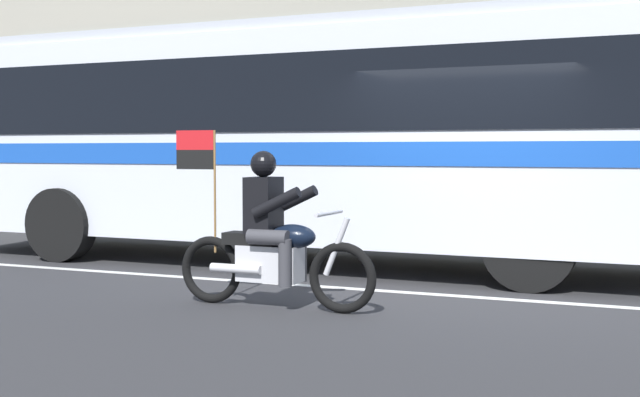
% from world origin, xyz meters
% --- Properties ---
extents(ground_plane, '(60.00, 60.00, 0.00)m').
position_xyz_m(ground_plane, '(0.00, 0.00, 0.00)').
color(ground_plane, '#2B2B2D').
extents(sidewalk_curb, '(28.00, 3.80, 0.15)m').
position_xyz_m(sidewalk_curb, '(0.00, 5.10, 0.07)').
color(sidewalk_curb, '#B7B2A8').
rests_on(sidewalk_curb, ground_plane).
extents(lane_center_stripe, '(26.60, 0.14, 0.01)m').
position_xyz_m(lane_center_stripe, '(0.00, -0.60, 0.00)').
color(lane_center_stripe, silver).
rests_on(lane_center_stripe, ground_plane).
extents(transit_bus, '(11.21, 2.80, 3.22)m').
position_xyz_m(transit_bus, '(-2.31, 1.19, 1.88)').
color(transit_bus, silver).
rests_on(transit_bus, ground_plane).
extents(motorcycle_with_rider, '(2.20, 0.64, 1.78)m').
position_xyz_m(motorcycle_with_rider, '(-1.43, -1.99, 0.67)').
color(motorcycle_with_rider, black).
rests_on(motorcycle_with_rider, ground_plane).
extents(fire_hydrant, '(0.22, 0.30, 0.75)m').
position_xyz_m(fire_hydrant, '(-1.15, 3.60, 0.52)').
color(fire_hydrant, gold).
rests_on(fire_hydrant, sidewalk_curb).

